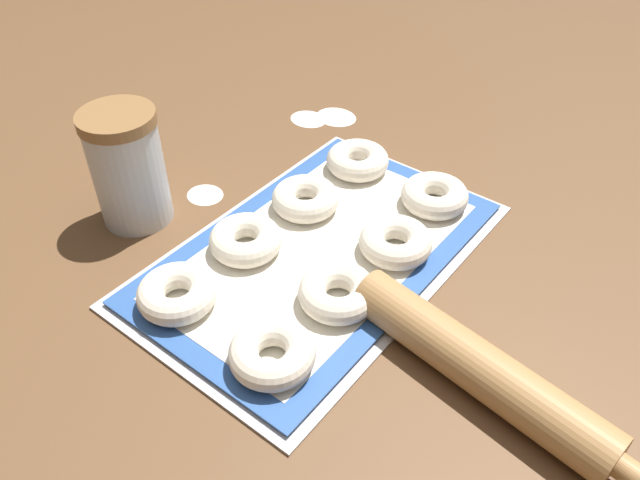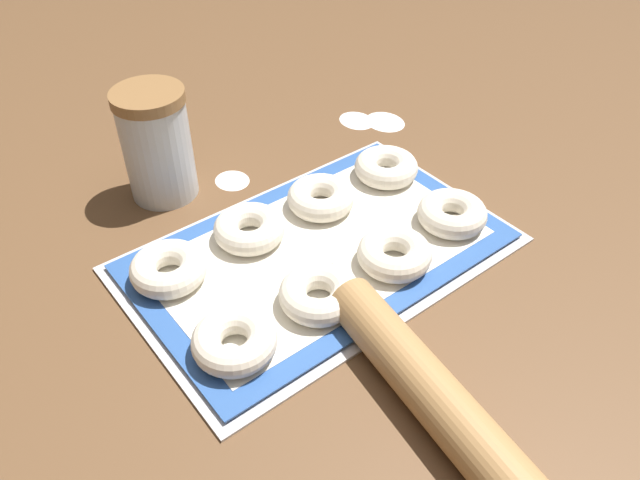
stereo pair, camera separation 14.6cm
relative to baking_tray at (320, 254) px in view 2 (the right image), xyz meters
The scene contains 16 objects.
ground_plane 0.01m from the baking_tray, 17.35° to the left, with size 2.80×2.80×0.00m, color brown.
baking_tray is the anchor object (origin of this frame).
baking_mat 0.01m from the baking_tray, 97.59° to the right, with size 0.47×0.29×0.00m.
bagel_front_far_left 0.20m from the baking_tray, 157.32° to the right, with size 0.10×0.10×0.03m.
bagel_front_mid_left 0.10m from the baking_tray, 129.23° to the right, with size 0.10×0.10×0.03m.
bagel_front_mid_right 0.10m from the baking_tray, 53.96° to the right, with size 0.10×0.10×0.03m.
bagel_front_far_right 0.19m from the baking_tray, 21.19° to the right, with size 0.10×0.10×0.03m.
bagel_back_far_left 0.20m from the baking_tray, 157.89° to the left, with size 0.10×0.10×0.03m.
bagel_back_mid_left 0.10m from the baking_tray, 127.94° to the left, with size 0.10×0.10×0.03m.
bagel_back_mid_right 0.10m from the baking_tray, 51.01° to the left, with size 0.10×0.10×0.03m.
bagel_back_far_right 0.20m from the baking_tray, 21.02° to the left, with size 0.10×0.10×0.03m.
flour_canister 0.28m from the baking_tray, 109.96° to the left, with size 0.10×0.10×0.17m.
rolling_pin 0.26m from the baking_tray, 102.77° to the right, with size 0.10×0.41×0.06m.
flour_patch_near 0.37m from the baking_tray, 33.66° to the left, with size 0.06×0.07×0.00m.
flour_patch_far 0.22m from the baking_tray, 89.93° to the left, with size 0.05×0.06×0.00m.
flour_patch_side 0.36m from the baking_tray, 41.42° to the left, with size 0.06×0.07×0.00m.
Camera 2 is at (-0.39, -0.49, 0.56)m, focal length 35.00 mm.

